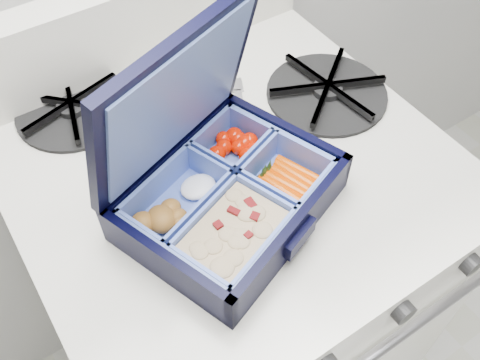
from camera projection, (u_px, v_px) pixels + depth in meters
stove at (230, 299)px, 1.00m from camera, size 0.54×0.54×0.81m
bento_box at (230, 197)px, 0.61m from camera, size 0.28×0.25×0.06m
burner_grate at (328, 88)px, 0.75m from camera, size 0.22×0.22×0.02m
burner_grate_rear at (72, 107)px, 0.73m from camera, size 0.19×0.19×0.02m
fork at (243, 122)px, 0.72m from camera, size 0.09×0.15×0.01m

